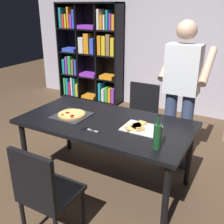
% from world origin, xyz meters
% --- Properties ---
extents(ground_plane, '(12.00, 12.00, 0.00)m').
position_xyz_m(ground_plane, '(0.00, 0.00, 0.00)').
color(ground_plane, brown).
extents(back_wall, '(6.40, 0.10, 2.80)m').
position_xyz_m(back_wall, '(0.00, 2.60, 1.40)').
color(back_wall, '#BCB7C6').
rests_on(back_wall, ground_plane).
extents(dining_table, '(1.81, 0.95, 0.75)m').
position_xyz_m(dining_table, '(0.00, 0.00, 0.68)').
color(dining_table, black).
rests_on(dining_table, ground_plane).
extents(chair_near_camera, '(0.42, 0.42, 0.90)m').
position_xyz_m(chair_near_camera, '(-0.00, -0.96, 0.51)').
color(chair_near_camera, black).
rests_on(chair_near_camera, ground_plane).
extents(chair_far_side, '(0.42, 0.42, 0.90)m').
position_xyz_m(chair_far_side, '(0.00, 0.96, 0.51)').
color(chair_far_side, black).
rests_on(chair_far_side, ground_plane).
extents(bookshelf, '(1.40, 0.35, 1.95)m').
position_xyz_m(bookshelf, '(-1.76, 2.37, 0.96)').
color(bookshelf, black).
rests_on(bookshelf, ground_plane).
extents(person_serving_pizza, '(0.55, 0.54, 1.75)m').
position_xyz_m(person_serving_pizza, '(0.58, 0.74, 1.00)').
color(person_serving_pizza, '#38476B').
rests_on(person_serving_pizza, ground_plane).
extents(pepperoni_pizza_on_tray, '(0.37, 0.37, 0.04)m').
position_xyz_m(pepperoni_pizza_on_tray, '(-0.39, -0.06, 0.77)').
color(pepperoni_pizza_on_tray, '#2D2D33').
rests_on(pepperoni_pizza_on_tray, dining_table).
extents(pizza_slices_on_towel, '(0.36, 0.29, 0.03)m').
position_xyz_m(pizza_slices_on_towel, '(0.39, 0.00, 0.76)').
color(pizza_slices_on_towel, white).
rests_on(pizza_slices_on_towel, dining_table).
extents(wine_bottle, '(0.07, 0.07, 0.32)m').
position_xyz_m(wine_bottle, '(0.68, -0.29, 0.87)').
color(wine_bottle, '#194723').
rests_on(wine_bottle, dining_table).
extents(kitchen_scissors, '(0.19, 0.09, 0.01)m').
position_xyz_m(kitchen_scissors, '(-0.05, -0.26, 0.76)').
color(kitchen_scissors, silver).
rests_on(kitchen_scissors, dining_table).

